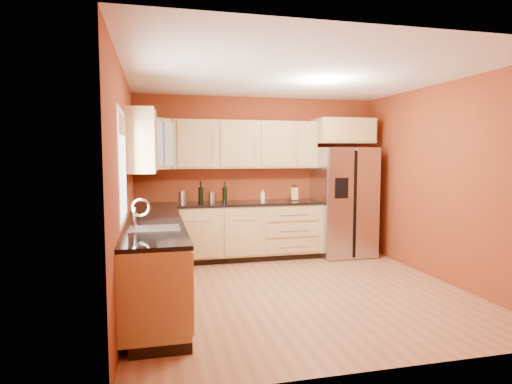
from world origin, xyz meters
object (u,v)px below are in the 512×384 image
Objects in this scene: refrigerator at (343,202)px; soap_dispenser at (263,196)px; wine_bottle_a at (201,192)px; canister_left at (183,197)px; knife_block at (295,194)px.

refrigerator is 1.37m from soap_dispenser.
refrigerator is 5.25× the size of wine_bottle_a.
refrigerator is at bearing -2.12° from wine_bottle_a.
refrigerator is 2.63m from canister_left.
refrigerator is 9.57× the size of soap_dispenser.
soap_dispenser is at bearing -1.60° from wine_bottle_a.
knife_block is (-0.81, 0.11, 0.13)m from refrigerator.
wine_bottle_a is at bearing 178.40° from soap_dispenser.
wine_bottle_a is 0.98m from soap_dispenser.
refrigerator is at bearing -1.03° from canister_left.
canister_left is (-2.62, 0.05, 0.13)m from refrigerator.
wine_bottle_a is at bearing -165.66° from knife_block.
refrigerator is 0.83m from knife_block.
wine_bottle_a is 1.53m from knife_block.
knife_block is at bearing 5.47° from soap_dispenser.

